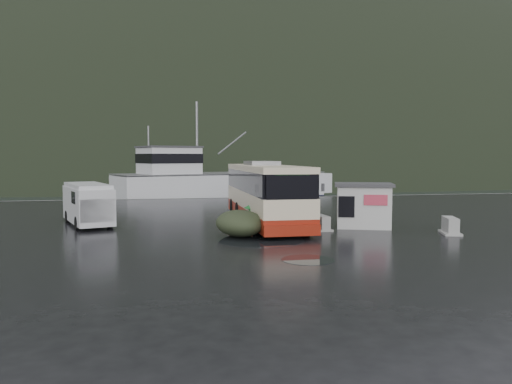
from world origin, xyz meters
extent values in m
plane|color=black|center=(0.00, 0.00, 0.00)|extent=(160.00, 160.00, 0.00)
cube|color=black|center=(0.00, 110.00, 0.00)|extent=(300.00, 180.00, 0.02)
cube|color=#999993|center=(0.00, 20.00, 0.00)|extent=(160.00, 0.60, 1.50)
ellipsoid|color=black|center=(10.00, 250.00, 0.00)|extent=(780.00, 540.00, 570.00)
cylinder|color=black|center=(0.08, -3.09, 0.01)|extent=(3.86, 3.86, 0.01)
cylinder|color=black|center=(0.89, -7.57, 0.01)|extent=(1.92, 1.92, 0.01)
camera|label=1|loc=(-4.27, -24.50, 3.66)|focal=35.00mm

